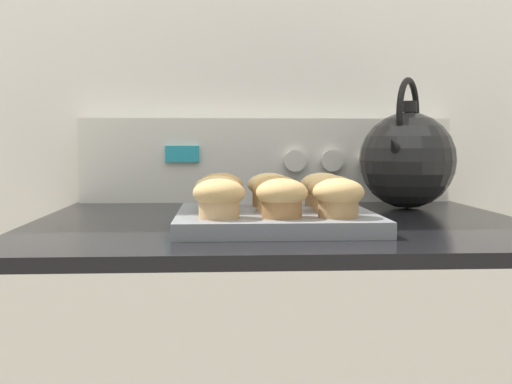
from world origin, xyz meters
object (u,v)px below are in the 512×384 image
object	(u,v)px
muffin_r2_c2	(322,188)
muffin_r0_c0	(219,197)
muffin_r0_c1	(282,197)
muffin_r1_c2	(332,192)
muffin_pan	(275,219)
muffin_r1_c0	(218,193)
muffin_r2_c1	(269,189)
muffin_r1_c1	(276,193)
muffin_r2_c0	(221,189)
tea_kettle	(407,158)
muffin_r0_c2	(338,197)

from	to	relation	value
muffin_r2_c2	muffin_r0_c0	bearing A→B (deg)	-135.01
muffin_r0_c1	muffin_r1_c2	distance (m)	0.11
muffin_pan	muffin_r0_c0	world-z (taller)	muffin_r0_c0
muffin_r0_c1	muffin_r2_c2	distance (m)	0.18
muffin_pan	muffin_r1_c0	xyz separation A→B (m)	(-0.08, 0.00, 0.04)
muffin_r1_c2	muffin_r2_c2	bearing A→B (deg)	90.38
muffin_pan	muffin_r2_c1	bearing A→B (deg)	91.47
muffin_r1_c1	muffin_r1_c2	world-z (taller)	same
muffin_pan	muffin_r1_c1	size ratio (longest dim) A/B	4.07
muffin_r0_c0	muffin_r1_c2	bearing A→B (deg)	25.97
muffin_r1_c0	muffin_r2_c0	bearing A→B (deg)	86.79
muffin_pan	muffin_r0_c0	size ratio (longest dim) A/B	4.07
muffin_r0_c1	muffin_r2_c1	bearing A→B (deg)	91.46
muffin_pan	muffin_r1_c0	size ratio (longest dim) A/B	4.07
muffin_r1_c1	muffin_pan	bearing A→B (deg)	132.14
muffin_r0_c1	muffin_r2_c0	bearing A→B (deg)	116.44
muffin_r1_c2	tea_kettle	distance (m)	0.31
muffin_r2_c0	muffin_r2_c2	distance (m)	0.16
muffin_r1_c1	tea_kettle	bearing A→B (deg)	43.23
muffin_r0_c2	muffin_r1_c2	bearing A→B (deg)	86.71
muffin_r0_c1	tea_kettle	size ratio (longest dim) A/B	0.29
muffin_r1_c1	tea_kettle	xyz separation A→B (m)	(0.27, 0.25, 0.04)
muffin_r1_c0	tea_kettle	world-z (taller)	tea_kettle
muffin_r0_c2	muffin_r1_c2	distance (m)	0.08
muffin_r1_c1	muffin_r2_c0	bearing A→B (deg)	133.84
muffin_r2_c0	muffin_r0_c0	bearing A→B (deg)	-90.96
muffin_r0_c2	muffin_r1_c1	xyz separation A→B (m)	(-0.08, 0.08, 0.00)
muffin_r0_c0	muffin_r1_c2	distance (m)	0.18
muffin_r1_c2	tea_kettle	xyz separation A→B (m)	(0.19, 0.25, 0.04)
muffin_r2_c2	tea_kettle	distance (m)	0.25
muffin_r0_c0	muffin_r0_c2	bearing A→B (deg)	0.69
muffin_r1_c0	muffin_r1_c2	xyz separation A→B (m)	(0.17, -0.00, 0.00)
muffin_r2_c1	muffin_r2_c2	bearing A→B (deg)	3.05
muffin_r1_c1	muffin_r2_c0	xyz separation A→B (m)	(-0.08, 0.08, 0.00)
muffin_r1_c0	muffin_r0_c1	bearing A→B (deg)	-43.68
muffin_r2_c0	muffin_r2_c1	bearing A→B (deg)	-2.44
muffin_r0_c0	tea_kettle	distance (m)	0.48
muffin_r0_c2	muffin_r1_c1	bearing A→B (deg)	134.96
muffin_pan	muffin_r2_c1	xyz separation A→B (m)	(-0.00, 0.08, 0.04)
muffin_r0_c0	muffin_r1_c2	xyz separation A→B (m)	(0.16, 0.08, 0.00)
muffin_r0_c0	muffin_r1_c0	world-z (taller)	same
muffin_r1_c2	muffin_r2_c2	size ratio (longest dim) A/B	1.00
muffin_r1_c1	muffin_r2_c2	distance (m)	0.12
muffin_r1_c2	muffin_r2_c2	world-z (taller)	same
muffin_r0_c0	muffin_r0_c1	bearing A→B (deg)	-0.06
muffin_pan	muffin_r0_c2	xyz separation A→B (m)	(0.08, -0.08, 0.04)
muffin_r0_c2	muffin_r2_c1	world-z (taller)	same
muffin_r2_c2	muffin_r1_c0	bearing A→B (deg)	-153.59
muffin_r1_c2	muffin_r0_c1	bearing A→B (deg)	-135.22
muffin_r1_c1	muffin_r0_c0	bearing A→B (deg)	-136.71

